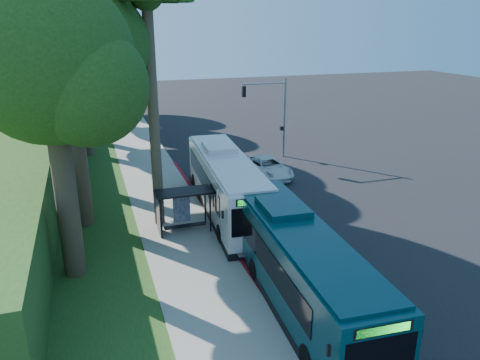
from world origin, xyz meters
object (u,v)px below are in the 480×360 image
object	(u,v)px
white_bus	(226,183)
teal_bus	(298,263)
bus_shelter	(179,203)
pickup	(268,167)

from	to	relation	value
white_bus	teal_bus	bearing A→B (deg)	-85.84
bus_shelter	white_bus	distance (m)	4.05
white_bus	teal_bus	size ratio (longest dim) A/B	1.03
white_bus	teal_bus	xyz separation A→B (m)	(-0.00, -10.68, -0.06)
teal_bus	white_bus	bearing A→B (deg)	93.04
teal_bus	pickup	bearing A→B (deg)	75.83
white_bus	teal_bus	distance (m)	10.68
bus_shelter	pickup	world-z (taller)	bus_shelter
bus_shelter	white_bus	world-z (taller)	white_bus
white_bus	pickup	size ratio (longest dim) A/B	2.49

